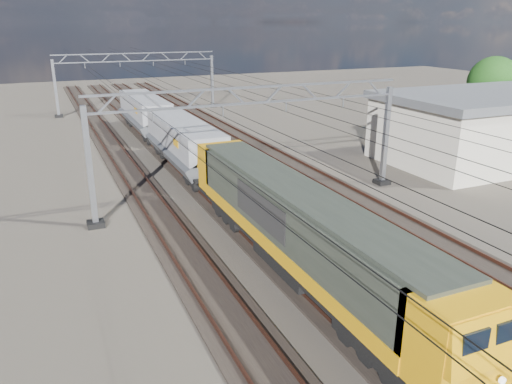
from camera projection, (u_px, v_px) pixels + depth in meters
name	position (u px, v px, depth m)	size (l,w,h in m)	color
ground	(285.00, 226.00, 27.34)	(160.00, 160.00, 0.00)	black
track_outer_west	(178.00, 243.00, 25.05)	(2.60, 140.00, 0.30)	black
track_loco	(251.00, 230.00, 26.56)	(2.60, 140.00, 0.30)	black
track_inner_east	(316.00, 219.00, 28.07)	(2.60, 140.00, 0.30)	black
track_outer_east	(375.00, 209.00, 29.58)	(2.60, 140.00, 0.30)	black
catenary_gantry_mid	(255.00, 141.00, 29.55)	(19.90, 0.90, 7.11)	#959AA2
catenary_gantry_far	(138.00, 80.00, 60.79)	(19.90, 0.90, 7.11)	#959AA2
overhead_wires	(231.00, 100.00, 32.43)	(12.03, 140.00, 0.53)	black
locomotive	(297.00, 225.00, 21.39)	(2.76, 21.10, 3.62)	black
hopper_wagon_lead	(184.00, 141.00, 36.77)	(3.38, 13.00, 3.25)	black
hopper_wagon_mid	(145.00, 112.00, 49.09)	(3.38, 13.00, 3.25)	black
industrial_shed	(497.00, 125.00, 39.98)	(18.60, 10.60, 5.40)	beige
tree_far	(497.00, 84.00, 49.23)	(5.47, 5.07, 7.47)	#362818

